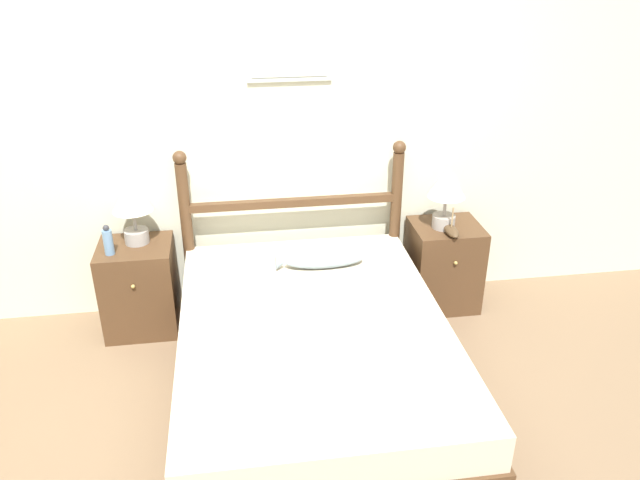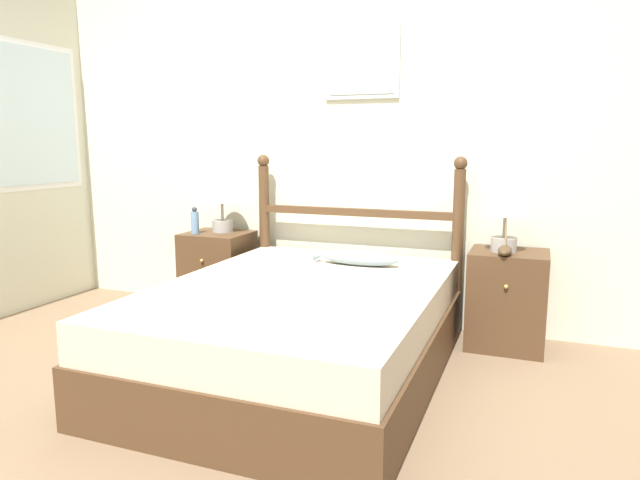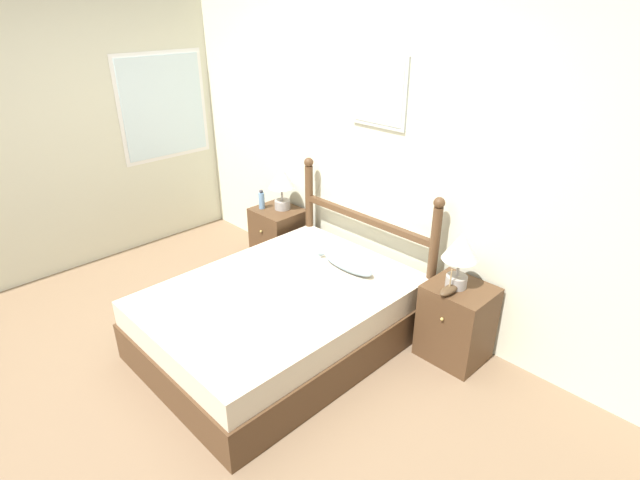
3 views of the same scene
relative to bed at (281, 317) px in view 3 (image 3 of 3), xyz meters
name	(u,v)px [view 3 (image 3 of 3)]	position (x,y,z in m)	size (l,w,h in m)	color
ground_plane	(190,367)	(-0.25, -0.66, -0.24)	(16.00, 16.00, 0.00)	#7A6047
wall_back	(356,148)	(-0.25, 1.07, 1.04)	(6.40, 0.08, 2.55)	beige
wall_left	(48,138)	(-2.38, -0.63, 1.04)	(0.08, 6.40, 2.55)	beige
bed	(281,317)	(0.00, 0.00, 0.00)	(1.42, 1.94, 0.49)	#4C331E
headboard	(365,234)	(0.00, 0.93, 0.38)	(1.43, 0.08, 1.14)	#4C331E
nightstand_left	(279,237)	(-0.99, 0.82, 0.05)	(0.45, 0.42, 0.58)	#4C331E
nightstand_right	(456,322)	(0.99, 0.82, 0.05)	(0.45, 0.42, 0.58)	#4C331E
table_lamp_left	(282,181)	(-0.97, 0.87, 0.62)	(0.24, 0.24, 0.41)	gray
table_lamp_right	(460,251)	(0.96, 0.80, 0.62)	(0.24, 0.24, 0.41)	gray
bottle	(262,200)	(-1.12, 0.73, 0.43)	(0.06, 0.06, 0.19)	#668CB2
model_boat	(449,290)	(0.97, 0.69, 0.37)	(0.08, 0.20, 0.19)	#4C3823
fish_pillow	(346,263)	(0.13, 0.57, 0.29)	(0.54, 0.14, 0.09)	#8499A3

